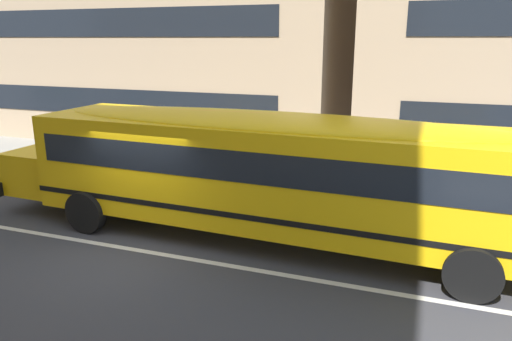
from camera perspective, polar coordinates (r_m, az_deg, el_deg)
name	(u,v)px	position (r m, az deg, el deg)	size (l,w,h in m)	color
ground_plane	(133,249)	(11.10, -14.43, -9.07)	(400.00, 400.00, 0.00)	#38383D
sidewalk_far	(249,168)	(17.19, -0.88, 0.24)	(120.00, 3.00, 0.01)	gray
lane_centreline	(133,249)	(11.10, -14.44, -9.06)	(110.00, 0.16, 0.01)	silver
school_bus	(261,166)	(10.84, 0.55, 0.59)	(13.13, 3.35, 2.92)	yellow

